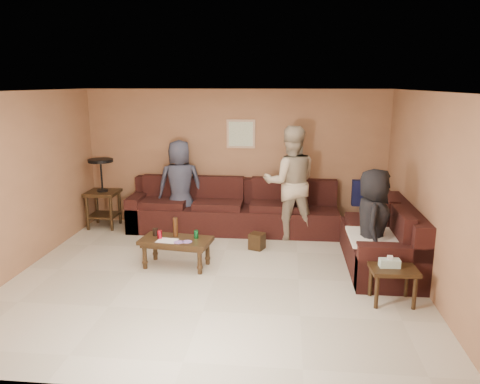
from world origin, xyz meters
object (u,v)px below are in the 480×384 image
at_px(person_middle, 290,183).
at_px(person_left, 180,185).
at_px(end_table_left, 103,192).
at_px(sectional_sofa, 278,223).
at_px(person_right, 372,225).
at_px(waste_bin, 257,241).
at_px(coffee_table, 176,243).
at_px(side_table_right, 392,272).

bearing_deg(person_middle, person_left, -15.40).
bearing_deg(end_table_left, person_left, 0.59).
distance_m(sectional_sofa, person_right, 1.92).
bearing_deg(person_middle, end_table_left, -12.00).
bearing_deg(sectional_sofa, waste_bin, -129.76).
distance_m(sectional_sofa, waste_bin, 0.54).
height_order(waste_bin, person_right, person_right).
height_order(coffee_table, person_middle, person_middle).
relative_size(waste_bin, person_middle, 0.14).
bearing_deg(side_table_right, person_left, 140.47).
bearing_deg(end_table_left, person_right, -22.70).
relative_size(end_table_left, person_middle, 0.66).
bearing_deg(coffee_table, person_right, -2.60).
relative_size(sectional_sofa, person_right, 3.07).
bearing_deg(coffee_table, person_middle, 42.94).
bearing_deg(sectional_sofa, side_table_right, -55.72).
height_order(person_left, person_middle, person_middle).
distance_m(end_table_left, person_left, 1.45).
bearing_deg(coffee_table, end_table_left, 135.30).
relative_size(person_left, person_right, 1.08).
bearing_deg(side_table_right, sectional_sofa, 124.28).
bearing_deg(side_table_right, person_middle, 117.33).
distance_m(sectional_sofa, end_table_left, 3.27).
bearing_deg(end_table_left, coffee_table, -44.70).
bearing_deg(sectional_sofa, person_left, 162.84).
relative_size(sectional_sofa, side_table_right, 7.78).
distance_m(coffee_table, side_table_right, 2.98).
relative_size(end_table_left, person_left, 0.78).
relative_size(sectional_sofa, waste_bin, 17.91).
bearing_deg(person_middle, coffee_table, 35.01).
relative_size(coffee_table, side_table_right, 1.78).
height_order(sectional_sofa, side_table_right, sectional_sofa).
height_order(person_left, person_right, person_left).
distance_m(sectional_sofa, person_left, 1.91).
relative_size(side_table_right, waste_bin, 2.30).
bearing_deg(side_table_right, end_table_left, 150.56).
height_order(coffee_table, person_right, person_right).
bearing_deg(waste_bin, person_right, -31.08).
xyz_separation_m(waste_bin, person_middle, (0.51, 0.67, 0.83)).
xyz_separation_m(side_table_right, person_right, (-0.13, 0.73, 0.36)).
height_order(sectional_sofa, person_left, person_left).
height_order(end_table_left, side_table_right, end_table_left).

